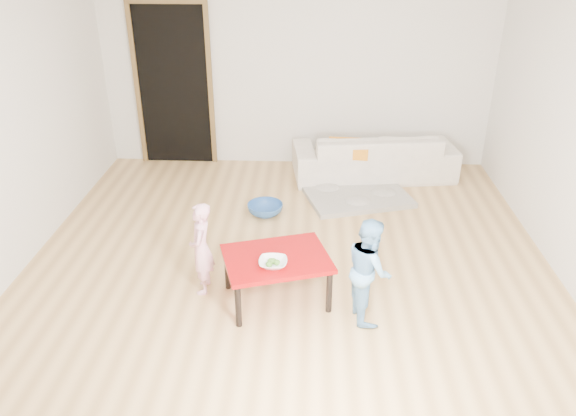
# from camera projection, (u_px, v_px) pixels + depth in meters

# --- Properties ---
(floor) EXTENTS (5.00, 5.00, 0.01)m
(floor) POSITION_uv_depth(u_px,v_px,m) (289.00, 258.00, 5.47)
(floor) COLOR tan
(floor) RESTS_ON ground
(back_wall) EXTENTS (5.00, 0.02, 2.60)m
(back_wall) POSITION_uv_depth(u_px,v_px,m) (297.00, 66.00, 7.11)
(back_wall) COLOR silver
(back_wall) RESTS_ON floor
(left_wall) EXTENTS (0.02, 5.00, 2.60)m
(left_wall) POSITION_uv_depth(u_px,v_px,m) (8.00, 127.00, 4.98)
(left_wall) COLOR silver
(left_wall) RESTS_ON floor
(doorway) EXTENTS (1.02, 0.08, 2.11)m
(doorway) POSITION_uv_depth(u_px,v_px,m) (174.00, 87.00, 7.28)
(doorway) COLOR brown
(doorway) RESTS_ON back_wall
(sofa) EXTENTS (2.10, 1.03, 0.59)m
(sofa) POSITION_uv_depth(u_px,v_px,m) (374.00, 155.00, 7.13)
(sofa) COLOR beige
(sofa) RESTS_ON floor
(cushion) EXTENTS (0.53, 0.48, 0.13)m
(cushion) POSITION_uv_depth(u_px,v_px,m) (348.00, 148.00, 6.88)
(cushion) COLOR orange
(cushion) RESTS_ON sofa
(red_table) EXTENTS (1.01, 0.87, 0.43)m
(red_table) POSITION_uv_depth(u_px,v_px,m) (277.00, 278.00, 4.78)
(red_table) COLOR #950809
(red_table) RESTS_ON floor
(bowl) EXTENTS (0.23, 0.23, 0.06)m
(bowl) POSITION_uv_depth(u_px,v_px,m) (273.00, 263.00, 4.54)
(bowl) COLOR white
(bowl) RESTS_ON red_table
(broccoli) EXTENTS (0.12, 0.12, 0.06)m
(broccoli) POSITION_uv_depth(u_px,v_px,m) (273.00, 263.00, 4.54)
(broccoli) COLOR #2D5919
(broccoli) RESTS_ON red_table
(child_pink) EXTENTS (0.22, 0.32, 0.84)m
(child_pink) POSITION_uv_depth(u_px,v_px,m) (201.00, 249.00, 4.82)
(child_pink) COLOR pink
(child_pink) RESTS_ON floor
(child_blue) EXTENTS (0.41, 0.49, 0.89)m
(child_blue) POSITION_uv_depth(u_px,v_px,m) (369.00, 269.00, 4.48)
(child_blue) COLOR #5F9EDD
(child_blue) RESTS_ON floor
(basin) EXTENTS (0.40, 0.40, 0.12)m
(basin) POSITION_uv_depth(u_px,v_px,m) (265.00, 209.00, 6.28)
(basin) COLOR #285599
(basin) RESTS_ON floor
(blanket) EXTENTS (1.40, 1.27, 0.06)m
(blanket) POSITION_uv_depth(u_px,v_px,m) (355.00, 194.00, 6.71)
(blanket) COLOR #B4AB9E
(blanket) RESTS_ON floor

